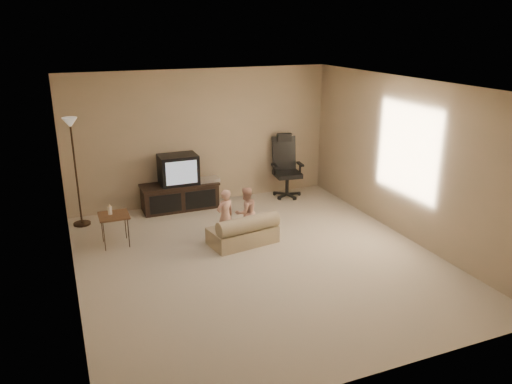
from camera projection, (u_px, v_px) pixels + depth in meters
floor at (258, 259)px, 7.26m from camera, size 5.50×5.50×0.00m
room_shell at (258, 158)px, 6.77m from camera, size 5.50×5.50×5.50m
tv_stand at (180, 187)px, 9.12m from camera, size 1.43×0.53×1.02m
office_chair at (286, 174)px, 9.82m from camera, size 0.63×0.66×1.22m
side_table at (113, 216)px, 7.60m from camera, size 0.45×0.45×0.67m
floor_lamp at (73, 148)px, 8.09m from camera, size 0.29×0.29×1.84m
child_sofa at (244, 232)px, 7.70m from camera, size 1.10×0.73×0.50m
toddler_left at (225, 216)px, 7.72m from camera, size 0.37×0.32×0.86m
toddler_right at (246, 212)px, 7.93m from camera, size 0.44×0.30×0.82m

